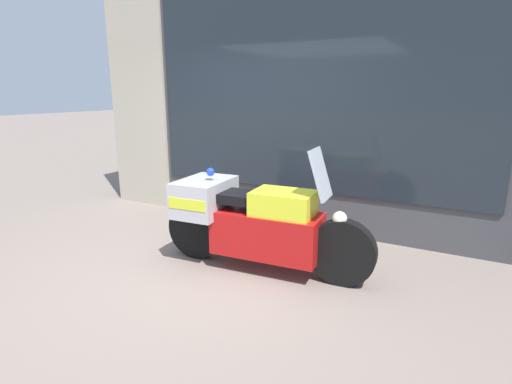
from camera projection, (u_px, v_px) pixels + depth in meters
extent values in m
plane|color=gray|center=(195.00, 272.00, 4.18)|extent=(60.00, 60.00, 0.00)
cube|color=#424247|center=(279.00, 78.00, 5.38)|extent=(5.87, 0.40, 4.03)
cube|color=#B2A893|center=(148.00, 80.00, 6.51)|extent=(1.09, 0.55, 4.03)
cube|color=#1E262D|center=(309.00, 72.00, 4.95)|extent=(4.55, 0.02, 3.03)
cube|color=slate|center=(308.00, 206.00, 5.60)|extent=(4.33, 0.30, 0.55)
cube|color=silver|center=(314.00, 132.00, 5.47)|extent=(4.33, 0.02, 1.52)
cube|color=beige|center=(312.00, 75.00, 5.17)|extent=(4.33, 0.30, 0.03)
cube|color=#C68E19|center=(225.00, 74.00, 5.78)|extent=(0.18, 0.04, 0.05)
cube|color=#195623|center=(312.00, 72.00, 5.16)|extent=(0.18, 0.04, 0.05)
cube|color=maroon|center=(424.00, 69.00, 4.53)|extent=(0.18, 0.04, 0.05)
cube|color=#2D8E42|center=(244.00, 171.00, 5.91)|extent=(0.19, 0.03, 0.27)
cube|color=yellow|center=(383.00, 186.00, 4.98)|extent=(0.19, 0.02, 0.27)
cylinder|color=black|center=(342.00, 252.00, 3.85)|extent=(0.67, 0.19, 0.66)
cylinder|color=black|center=(197.00, 229.00, 4.50)|extent=(0.67, 0.19, 0.66)
cube|color=#B71414|center=(267.00, 233.00, 4.14)|extent=(1.15, 0.57, 0.45)
cube|color=yellow|center=(283.00, 205.00, 3.99)|extent=(0.64, 0.48, 0.27)
cube|color=black|center=(245.00, 198.00, 4.15)|extent=(0.68, 0.41, 0.10)
cube|color=#B7B7BC|center=(205.00, 196.00, 4.35)|extent=(0.54, 0.74, 0.38)
cube|color=yellow|center=(205.00, 196.00, 4.35)|extent=(0.49, 0.74, 0.11)
cube|color=#B2BCC6|center=(320.00, 174.00, 3.76)|extent=(0.20, 0.35, 0.48)
sphere|color=white|center=(340.00, 219.00, 3.78)|extent=(0.14, 0.14, 0.14)
sphere|color=blue|center=(210.00, 172.00, 4.25)|extent=(0.09, 0.09, 0.09)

